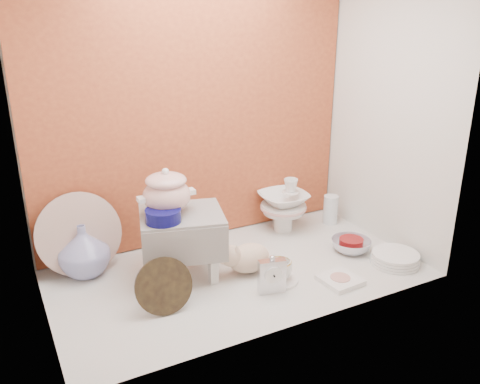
% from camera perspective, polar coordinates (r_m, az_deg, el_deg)
% --- Properties ---
extents(ground, '(1.80, 1.80, 0.00)m').
position_cam_1_polar(ground, '(2.53, -0.20, -9.18)').
color(ground, silver).
rests_on(ground, ground).
extents(niche_shell, '(1.86, 1.03, 1.53)m').
position_cam_1_polar(niche_shell, '(2.39, -2.26, 12.70)').
color(niche_shell, '#BA582E').
rests_on(niche_shell, ground).
extents(step_stool, '(0.46, 0.42, 0.33)m').
position_cam_1_polar(step_stool, '(2.45, -6.55, -5.96)').
color(step_stool, silver).
rests_on(step_stool, ground).
extents(soup_tureen, '(0.30, 0.30, 0.22)m').
position_cam_1_polar(soup_tureen, '(2.35, -8.38, 0.14)').
color(soup_tureen, white).
rests_on(soup_tureen, step_stool).
extents(cobalt_bowl, '(0.19, 0.19, 0.06)m').
position_cam_1_polar(cobalt_bowl, '(2.29, -8.74, -2.66)').
color(cobalt_bowl, '#0B0A4F').
rests_on(cobalt_bowl, step_stool).
extents(floral_platter, '(0.42, 0.14, 0.40)m').
position_cam_1_polar(floral_platter, '(2.58, -17.86, -4.58)').
color(floral_platter, silver).
rests_on(floral_platter, ground).
extents(blue_white_vase, '(0.27, 0.27, 0.26)m').
position_cam_1_polar(blue_white_vase, '(2.57, -17.37, -6.37)').
color(blue_white_vase, white).
rests_on(blue_white_vase, ground).
extents(lacquer_tray, '(0.26, 0.11, 0.24)m').
position_cam_1_polar(lacquer_tray, '(2.21, -8.67, -10.55)').
color(lacquer_tray, black).
rests_on(lacquer_tray, ground).
extents(mantel_clock, '(0.13, 0.07, 0.19)m').
position_cam_1_polar(mantel_clock, '(2.33, 3.65, -9.34)').
color(mantel_clock, silver).
rests_on(mantel_clock, ground).
extents(plush_pig, '(0.33, 0.28, 0.16)m').
position_cam_1_polar(plush_pig, '(2.50, 1.03, -7.47)').
color(plush_pig, beige).
rests_on(plush_pig, ground).
extents(teacup_saucer, '(0.24, 0.24, 0.01)m').
position_cam_1_polar(teacup_saucer, '(2.46, 4.43, -9.92)').
color(teacup_saucer, white).
rests_on(teacup_saucer, ground).
extents(gold_rim_teacup, '(0.15, 0.15, 0.10)m').
position_cam_1_polar(gold_rim_teacup, '(2.44, 4.46, -8.78)').
color(gold_rim_teacup, white).
rests_on(gold_rim_teacup, teacup_saucer).
extents(lattice_dish, '(0.19, 0.19, 0.02)m').
position_cam_1_polar(lattice_dish, '(2.49, 11.33, -9.80)').
color(lattice_dish, white).
rests_on(lattice_dish, ground).
extents(dinner_plate_stack, '(0.29, 0.29, 0.06)m').
position_cam_1_polar(dinner_plate_stack, '(2.72, 17.26, -7.20)').
color(dinner_plate_stack, white).
rests_on(dinner_plate_stack, ground).
extents(crystal_bowl, '(0.27, 0.27, 0.07)m').
position_cam_1_polar(crystal_bowl, '(2.79, 12.52, -5.96)').
color(crystal_bowl, silver).
rests_on(crystal_bowl, ground).
extents(clear_glass_vase, '(0.12, 0.12, 0.18)m').
position_cam_1_polar(clear_glass_vase, '(3.10, 10.27, -1.97)').
color(clear_glass_vase, silver).
rests_on(clear_glass_vase, ground).
extents(porcelain_tower, '(0.36, 0.36, 0.32)m').
position_cam_1_polar(porcelain_tower, '(2.94, 4.96, -1.47)').
color(porcelain_tower, white).
rests_on(porcelain_tower, ground).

